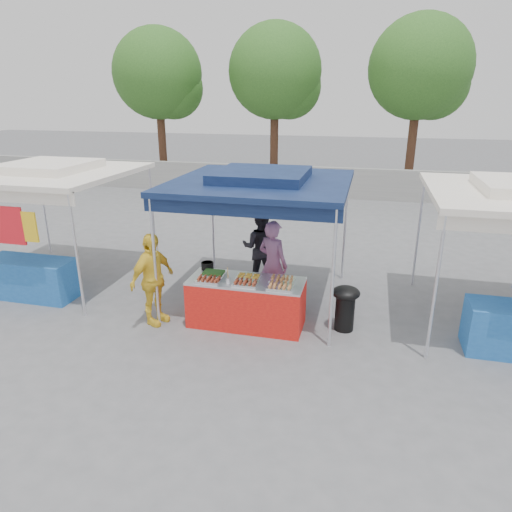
% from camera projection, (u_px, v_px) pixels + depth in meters
% --- Properties ---
extents(ground_plane, '(80.00, 80.00, 0.00)m').
position_uv_depth(ground_plane, '(248.00, 321.00, 8.24)').
color(ground_plane, slate).
extents(back_wall, '(40.00, 0.25, 1.20)m').
position_uv_depth(back_wall, '(319.00, 182.00, 18.10)').
color(back_wall, gray).
rests_on(back_wall, ground_plane).
extents(main_canopy, '(3.20, 3.20, 2.57)m').
position_uv_depth(main_canopy, '(261.00, 182.00, 8.34)').
color(main_canopy, silver).
rests_on(main_canopy, ground_plane).
extents(neighbor_stall_left, '(3.20, 3.20, 2.57)m').
position_uv_depth(neighbor_stall_left, '(41.00, 213.00, 9.26)').
color(neighbor_stall_left, silver).
rests_on(neighbor_stall_left, ground_plane).
extents(tree_0, '(3.91, 3.91, 6.71)m').
position_uv_depth(tree_0, '(161.00, 78.00, 20.16)').
color(tree_0, '#4B2C1D').
rests_on(tree_0, ground_plane).
extents(tree_1, '(3.95, 3.95, 6.80)m').
position_uv_depth(tree_1, '(279.00, 76.00, 19.40)').
color(tree_1, '#4B2C1D').
rests_on(tree_1, ground_plane).
extents(tree_2, '(4.02, 4.02, 6.91)m').
position_uv_depth(tree_2, '(423.00, 72.00, 17.99)').
color(tree_2, '#4B2C1D').
rests_on(tree_2, ground_plane).
extents(vendor_table, '(2.00, 0.80, 0.85)m').
position_uv_depth(vendor_table, '(246.00, 302.00, 8.01)').
color(vendor_table, red).
rests_on(vendor_table, ground_plane).
extents(food_tray_fl, '(0.42, 0.30, 0.07)m').
position_uv_depth(food_tray_fl, '(209.00, 280.00, 7.77)').
color(food_tray_fl, white).
rests_on(food_tray_fl, vendor_table).
extents(food_tray_fm, '(0.42, 0.30, 0.07)m').
position_uv_depth(food_tray_fm, '(245.00, 283.00, 7.64)').
color(food_tray_fm, white).
rests_on(food_tray_fm, vendor_table).
extents(food_tray_fr, '(0.42, 0.30, 0.07)m').
position_uv_depth(food_tray_fr, '(280.00, 287.00, 7.49)').
color(food_tray_fr, white).
rests_on(food_tray_fr, vendor_table).
extents(food_tray_bl, '(0.42, 0.30, 0.07)m').
position_uv_depth(food_tray_bl, '(214.00, 273.00, 8.06)').
color(food_tray_bl, white).
rests_on(food_tray_bl, vendor_table).
extents(food_tray_bm, '(0.42, 0.30, 0.07)m').
position_uv_depth(food_tray_bm, '(249.00, 277.00, 7.92)').
color(food_tray_bm, white).
rests_on(food_tray_bm, vendor_table).
extents(food_tray_br, '(0.42, 0.30, 0.07)m').
position_uv_depth(food_tray_br, '(282.00, 280.00, 7.78)').
color(food_tray_br, white).
rests_on(food_tray_br, vendor_table).
extents(cooking_pot, '(0.23, 0.23, 0.13)m').
position_uv_depth(cooking_pot, '(207.00, 266.00, 8.34)').
color(cooking_pot, black).
rests_on(cooking_pot, vendor_table).
extents(skewer_cup, '(0.07, 0.07, 0.09)m').
position_uv_depth(skewer_cup, '(228.00, 280.00, 7.73)').
color(skewer_cup, silver).
rests_on(skewer_cup, vendor_table).
extents(wok_burner, '(0.48, 0.48, 0.81)m').
position_uv_depth(wok_burner, '(345.00, 304.00, 7.81)').
color(wok_burner, black).
rests_on(wok_burner, ground_plane).
extents(crate_left, '(0.47, 0.33, 0.28)m').
position_uv_depth(crate_left, '(237.00, 301.00, 8.73)').
color(crate_left, blue).
rests_on(crate_left, ground_plane).
extents(crate_right, '(0.47, 0.33, 0.28)m').
position_uv_depth(crate_right, '(263.00, 303.00, 8.65)').
color(crate_right, blue).
rests_on(crate_right, ground_plane).
extents(crate_stacked, '(0.44, 0.31, 0.26)m').
position_uv_depth(crate_stacked, '(264.00, 290.00, 8.56)').
color(crate_stacked, blue).
rests_on(crate_stacked, crate_right).
extents(vendor_woman, '(0.73, 0.62, 1.70)m').
position_uv_depth(vendor_woman, '(273.00, 264.00, 8.58)').
color(vendor_woman, '#A06695').
rests_on(vendor_woman, ground_plane).
extents(helper_man, '(0.83, 0.66, 1.65)m').
position_uv_depth(helper_man, '(260.00, 247.00, 9.62)').
color(helper_man, '#232328').
rests_on(helper_man, ground_plane).
extents(customer_person, '(0.70, 1.05, 1.66)m').
position_uv_depth(customer_person, '(152.00, 279.00, 7.93)').
color(customer_person, yellow).
rests_on(customer_person, ground_plane).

